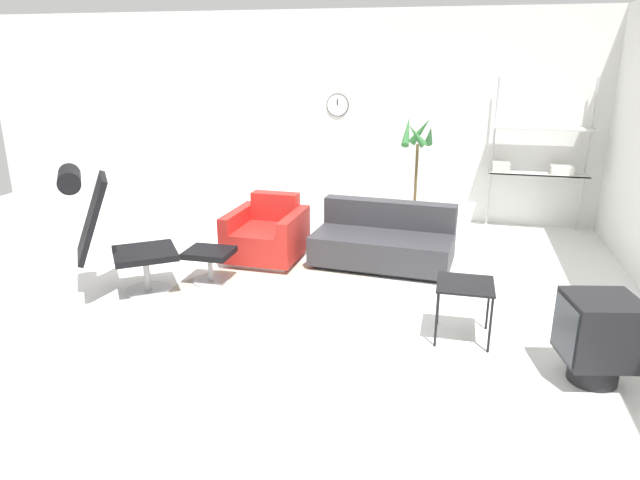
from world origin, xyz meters
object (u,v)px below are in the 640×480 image
Objects in this scene: couch_low at (384,243)px; potted_plant at (415,191)px; lounge_chair at (106,223)px; shelf_unit at (537,162)px; side_table at (465,289)px; ottoman at (210,259)px; armchair_red at (267,236)px; crt_television at (598,336)px.

potted_plant is (0.22, 1.34, 0.30)m from couch_low.
lounge_chair is 0.85× the size of potted_plant.
side_table is at bearing -104.61° from shelf_unit.
lounge_chair reaches higher than couch_low.
armchair_red reaches higher than ottoman.
shelf_unit reaches higher than ottoman.
armchair_red is at bearing 46.30° from crt_television.
couch_low reaches higher than crt_television.
potted_plant reaches higher than lounge_chair.
potted_plant is at bearing 101.31° from lounge_chair.
couch_low is 1.81m from side_table.
ottoman is 1.90m from couch_low.
lounge_chair is 2.00× the size of crt_television.
shelf_unit is (3.02, 1.89, 0.65)m from armchair_red.
lounge_chair is 2.65× the size of side_table.
ottoman is (0.76, 0.55, -0.48)m from lounge_chair.
potted_plant is at bearing 50.74° from ottoman.
potted_plant reaches higher than armchair_red.
lounge_chair reaches higher than armchair_red.
lounge_chair is at bearing -144.13° from ottoman.
shelf_unit is (-0.04, 3.78, 0.56)m from crt_television.
couch_low is 2.44× the size of crt_television.
crt_television reaches higher than side_table.
crt_television is at bearing -26.44° from side_table.
ottoman is at bearing 34.64° from couch_low.
couch_low is 2.70m from crt_television.
lounge_chair is at bearing -141.87° from shelf_unit.
lounge_chair is 0.82× the size of couch_low.
couch_low is at bearing 86.05° from lounge_chair.
crt_television is 3.72m from potted_plant.
armchair_red is at bearing 104.98° from lounge_chair.
shelf_unit is at bearing 38.61° from ottoman.
armchair_red is 0.58× the size of potted_plant.
side_table is 0.25× the size of shelf_unit.
ottoman is at bearing 165.64° from side_table.
potted_plant is (-0.63, 2.93, 0.11)m from side_table.
shelf_unit is at bearing 75.39° from side_table.
ottoman is 0.96× the size of side_table.
shelf_unit reaches higher than couch_low.
armchair_red is 0.45× the size of shelf_unit.
couch_low is (2.40, 1.50, -0.49)m from lounge_chair.
potted_plant is 1.60m from shelf_unit.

